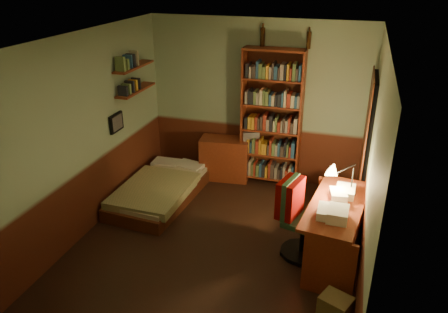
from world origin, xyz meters
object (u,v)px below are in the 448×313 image
(mini_stereo, at_px, (251,135))
(cardboard_box_b, at_px, (336,306))
(office_chair, at_px, (304,217))
(desk_lamp, at_px, (353,171))
(bookshelf, at_px, (271,119))
(dresser, at_px, (225,158))
(desk, at_px, (334,231))
(bed, at_px, (159,185))

(mini_stereo, distance_m, cardboard_box_b, 3.28)
(cardboard_box_b, bearing_deg, office_chair, 117.63)
(desk_lamp, bearing_deg, bookshelf, 127.61)
(office_chair, bearing_deg, dresser, 146.15)
(dresser, xyz_separation_m, desk, (1.90, -1.69, 0.03))
(bookshelf, xyz_separation_m, office_chair, (0.80, -1.82, -0.55))
(bed, height_order, bookshelf, bookshelf)
(bookshelf, height_order, office_chair, bookshelf)
(bookshelf, height_order, desk, bookshelf)
(dresser, relative_size, desk, 0.56)
(desk_lamp, bearing_deg, bed, 168.42)
(desk_lamp, bearing_deg, desk, -118.81)
(mini_stereo, height_order, desk, mini_stereo)
(desk, relative_size, office_chair, 1.31)
(bed, xyz_separation_m, mini_stereo, (1.13, 1.13, 0.52))
(dresser, height_order, desk_lamp, desk_lamp)
(desk, distance_m, cardboard_box_b, 1.00)
(desk, bearing_deg, mini_stereo, 136.82)
(dresser, relative_size, office_chair, 0.73)
(dresser, bearing_deg, office_chair, -54.58)
(desk_lamp, relative_size, cardboard_box_b, 2.01)
(dresser, height_order, mini_stereo, mini_stereo)
(mini_stereo, relative_size, desk_lamp, 0.43)
(mini_stereo, bearing_deg, bookshelf, -27.65)
(bookshelf, distance_m, desk_lamp, 1.98)
(mini_stereo, height_order, bookshelf, bookshelf)
(cardboard_box_b, bearing_deg, bed, 149.16)
(desk, distance_m, office_chair, 0.40)
(office_chair, bearing_deg, cardboard_box_b, -47.78)
(mini_stereo, relative_size, bookshelf, 0.12)
(desk, height_order, desk_lamp, desk_lamp)
(bed, relative_size, dresser, 2.18)
(office_chair, bearing_deg, bed, 176.83)
(bed, xyz_separation_m, bookshelf, (1.47, 1.09, 0.84))
(desk, bearing_deg, cardboard_box_b, -75.55)
(mini_stereo, xyz_separation_m, cardboard_box_b, (1.62, -2.78, -0.67))
(bed, height_order, desk_lamp, desk_lamp)
(cardboard_box_b, bearing_deg, desk_lamp, 89.23)
(mini_stereo, distance_m, desk_lamp, 2.26)
(bed, distance_m, desk_lamp, 2.91)
(desk, distance_m, desk_lamp, 0.76)
(bed, relative_size, mini_stereo, 6.54)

